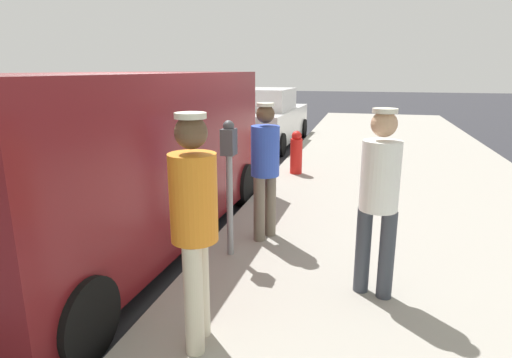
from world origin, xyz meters
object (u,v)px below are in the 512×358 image
object	(u,v)px
parked_sedan_ahead	(264,119)
fire_hydrant	(296,153)
pedestrian_in_white	(379,192)
parked_van	(119,156)
pedestrian_in_blue	(265,163)
pedestrian_in_orange	(194,218)
parking_meter_near	(229,166)

from	to	relation	value
parked_sedan_ahead	fire_hydrant	world-z (taller)	parked_sedan_ahead
pedestrian_in_white	parked_sedan_ahead	bearing A→B (deg)	109.66
parked_van	parked_sedan_ahead	world-z (taller)	parked_van
pedestrian_in_blue	fire_hydrant	xyz separation A→B (m)	(-0.17, 3.46, -0.53)
pedestrian_in_orange	parked_sedan_ahead	size ratio (longest dim) A/B	0.40
pedestrian_in_orange	pedestrian_in_blue	world-z (taller)	pedestrian_in_orange
parked_van	parked_sedan_ahead	distance (m)	7.81
fire_hydrant	pedestrian_in_orange	bearing A→B (deg)	-88.40
parking_meter_near	pedestrian_in_orange	size ratio (longest dim) A/B	0.86
pedestrian_in_white	parked_van	size ratio (longest dim) A/B	0.33
fire_hydrant	parked_sedan_ahead	bearing A→B (deg)	111.85
parked_sedan_ahead	pedestrian_in_white	bearing A→B (deg)	-70.34
pedestrian_in_orange	parked_sedan_ahead	bearing A→B (deg)	100.37
parking_meter_near	pedestrian_in_orange	distance (m)	1.64
pedestrian_in_orange	pedestrian_in_blue	xyz separation A→B (m)	(0.01, 2.19, -0.06)
parked_van	pedestrian_in_orange	bearing A→B (deg)	-46.99
fire_hydrant	parking_meter_near	bearing A→B (deg)	-91.42
pedestrian_in_white	pedestrian_in_blue	bearing A→B (deg)	139.57
parked_van	pedestrian_in_white	bearing A→B (deg)	-14.46
pedestrian_in_orange	parked_van	bearing A→B (deg)	133.01
pedestrian_in_orange	parked_van	world-z (taller)	parked_van
parking_meter_near	fire_hydrant	xyz separation A→B (m)	(0.10, 4.04, -0.61)
pedestrian_in_orange	parked_van	size ratio (longest dim) A/B	0.34
parking_meter_near	pedestrian_in_blue	bearing A→B (deg)	65.32
pedestrian_in_orange	pedestrian_in_white	distance (m)	1.70
parking_meter_near	parked_sedan_ahead	xyz separation A→B (m)	(-1.51, 8.07, -0.43)
parking_meter_near	parked_van	distance (m)	1.52
pedestrian_in_blue	parked_sedan_ahead	size ratio (longest dim) A/B	0.37
parked_van	fire_hydrant	xyz separation A→B (m)	(1.60, 3.77, -0.59)
pedestrian_in_white	fire_hydrant	xyz separation A→B (m)	(-1.45, 4.56, -0.57)
pedestrian_in_orange	pedestrian_in_white	xyz separation A→B (m)	(1.30, 1.10, -0.03)
parked_sedan_ahead	fire_hydrant	xyz separation A→B (m)	(1.61, -4.03, -0.18)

